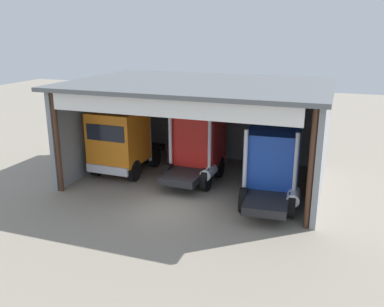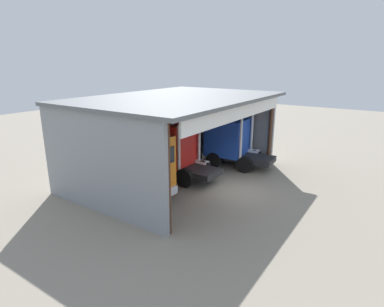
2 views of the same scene
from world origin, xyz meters
The scene contains 7 objects.
ground_plane centered at (0.00, 0.00, 0.00)m, with size 80.00×80.00×0.00m, color gray.
workshop_shed centered at (0.00, 5.01, 3.58)m, with size 13.05×9.12×5.25m.
truck_orange_left_bay centered at (-4.34, 3.48, 1.92)m, with size 2.77×5.24×3.68m.
truck_red_right_bay centered at (-0.11, 4.10, 1.90)m, with size 2.57×4.58×3.75m.
truck_blue_center_bay centered at (4.14, 2.39, 1.81)m, with size 2.80×4.98×3.68m.
oil_drum centered at (2.05, 7.07, 0.46)m, with size 0.58×0.58×0.92m, color #B21E19.
tool_cart centered at (-2.32, 6.56, 0.50)m, with size 0.90×0.60×1.00m, color red.
Camera 2 is at (-15.73, -7.62, 7.26)m, focal length 29.63 mm.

